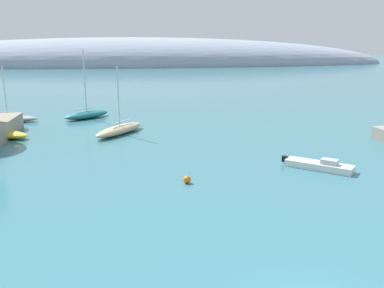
# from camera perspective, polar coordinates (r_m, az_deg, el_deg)

# --- Properties ---
(distant_ridge) EXTENTS (243.30, 54.22, 24.67)m
(distant_ridge) POSITION_cam_1_polar(r_m,az_deg,el_deg) (195.99, -8.18, 10.72)
(distant_ridge) COLOR #8E99AD
(distant_ridge) RESTS_ON ground
(sailboat_teal_mid_mooring) EXTENTS (6.73, 6.22, 9.25)m
(sailboat_teal_mid_mooring) POSITION_cam_1_polar(r_m,az_deg,el_deg) (59.38, -14.26, 3.99)
(sailboat_teal_mid_mooring) COLOR #1E6B70
(sailboat_teal_mid_mooring) RESTS_ON water
(sailboat_sand_outer_mooring) EXTENTS (6.38, 7.95, 7.71)m
(sailboat_sand_outer_mooring) POSITION_cam_1_polar(r_m,az_deg,el_deg) (48.46, -9.91, 2.01)
(sailboat_sand_outer_mooring) COLOR #C6B284
(sailboat_sand_outer_mooring) RESTS_ON water
(sailboat_grey_end_of_line) EXTENTS (8.49, 3.76, 7.37)m
(sailboat_grey_end_of_line) POSITION_cam_1_polar(r_m,az_deg,el_deg) (60.55, -24.02, 3.30)
(sailboat_grey_end_of_line) COLOR gray
(sailboat_grey_end_of_line) RESTS_ON water
(motorboat_white_foreground) EXTENTS (5.10, 4.71, 0.97)m
(motorboat_white_foreground) POSITION_cam_1_polar(r_m,az_deg,el_deg) (36.14, 17.11, -2.82)
(motorboat_white_foreground) COLOR white
(motorboat_white_foreground) RESTS_ON water
(mooring_buoy_orange) EXTENTS (0.58, 0.58, 0.58)m
(mooring_buoy_orange) POSITION_cam_1_polar(r_m,az_deg,el_deg) (31.20, -0.68, -4.90)
(mooring_buoy_orange) COLOR orange
(mooring_buoy_orange) RESTS_ON water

